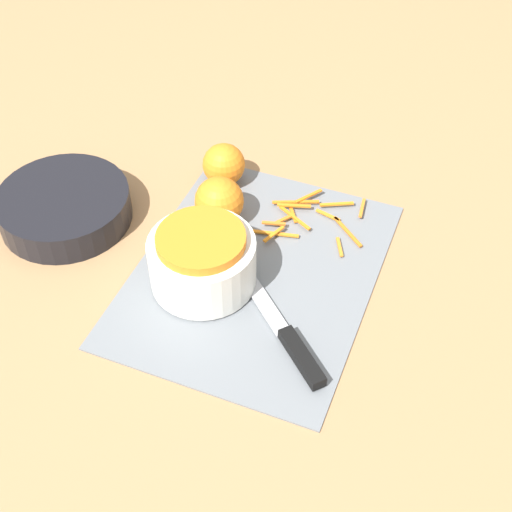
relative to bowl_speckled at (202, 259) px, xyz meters
name	(u,v)px	position (x,y,z in m)	size (l,w,h in m)	color
ground_plane	(256,273)	(0.04, -0.06, -0.05)	(4.00, 4.00, 0.00)	#9E754C
cutting_board	(256,272)	(0.04, -0.06, -0.05)	(0.43, 0.33, 0.01)	slate
bowl_speckled	(202,259)	(0.00, 0.00, 0.00)	(0.15, 0.15, 0.09)	silver
bowl_dark	(65,207)	(0.05, 0.25, -0.02)	(0.20, 0.20, 0.05)	black
knife	(292,343)	(-0.06, -0.16, -0.04)	(0.17, 0.18, 0.02)	black
orange_left	(224,164)	(0.21, 0.06, -0.01)	(0.07, 0.07, 0.07)	orange
orange_right	(219,201)	(0.12, 0.03, -0.01)	(0.07, 0.07, 0.07)	orange
peel_pile	(307,217)	(0.17, -0.10, -0.04)	(0.15, 0.17, 0.01)	orange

